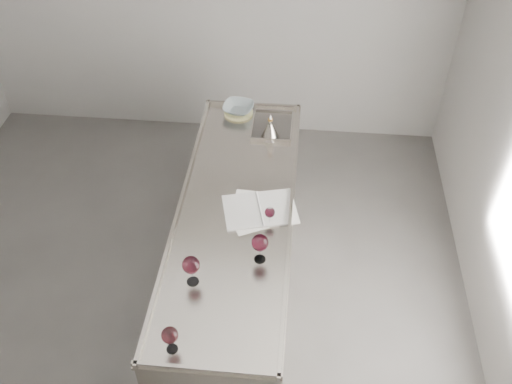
# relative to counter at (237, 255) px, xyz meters

# --- Properties ---
(room_shell) EXTENTS (4.54, 5.04, 2.84)m
(room_shell) POSITION_rel_counter_xyz_m (-0.50, -0.30, 0.93)
(room_shell) COLOR #4C4A47
(room_shell) RESTS_ON ground
(counter) EXTENTS (0.77, 2.42, 0.97)m
(counter) POSITION_rel_counter_xyz_m (0.00, 0.00, 0.00)
(counter) COLOR gray
(counter) RESTS_ON ground
(wine_glass_left) EXTENTS (0.09, 0.09, 0.17)m
(wine_glass_left) POSITION_rel_counter_xyz_m (-0.20, -1.08, 0.59)
(wine_glass_left) COLOR white
(wine_glass_left) RESTS_ON counter
(wine_glass_middle) EXTENTS (0.10, 0.10, 0.20)m
(wine_glass_middle) POSITION_rel_counter_xyz_m (-0.17, -0.63, 0.61)
(wine_glass_middle) COLOR white
(wine_glass_middle) RESTS_ON counter
(wine_glass_right) EXTENTS (0.10, 0.10, 0.20)m
(wine_glass_right) POSITION_rel_counter_xyz_m (0.20, -0.43, 0.61)
(wine_glass_right) COLOR white
(wine_glass_right) RESTS_ON counter
(wine_glass_small) EXTENTS (0.07, 0.07, 0.13)m
(wine_glass_small) POSITION_rel_counter_xyz_m (0.24, -0.12, 0.56)
(wine_glass_small) COLOR white
(wine_glass_small) RESTS_ON counter
(notebook) EXTENTS (0.54, 0.43, 0.02)m
(notebook) POSITION_rel_counter_xyz_m (0.16, -0.00, 0.47)
(notebook) COLOR white
(notebook) RESTS_ON counter
(loose_paper_top) EXTENTS (0.32, 0.36, 0.00)m
(loose_paper_top) POSITION_rel_counter_xyz_m (0.08, -0.07, 0.47)
(loose_paper_top) COLOR silver
(loose_paper_top) RESTS_ON counter
(loose_paper_under) EXTENTS (0.24, 0.32, 0.00)m
(loose_paper_under) POSITION_rel_counter_xyz_m (0.09, 0.02, 0.47)
(loose_paper_under) COLOR white
(loose_paper_under) RESTS_ON counter
(trivet) EXTENTS (0.29, 0.29, 0.02)m
(trivet) POSITION_rel_counter_xyz_m (-0.11, 1.08, 0.48)
(trivet) COLOR #C8C581
(trivet) RESTS_ON counter
(ceramic_bowl) EXTENTS (0.27, 0.27, 0.06)m
(ceramic_bowl) POSITION_rel_counter_xyz_m (-0.11, 1.08, 0.52)
(ceramic_bowl) COLOR gray
(ceramic_bowl) RESTS_ON trivet
(wine_funnel) EXTENTS (0.15, 0.15, 0.21)m
(wine_funnel) POSITION_rel_counter_xyz_m (0.17, 0.79, 0.53)
(wine_funnel) COLOR gray
(wine_funnel) RESTS_ON counter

